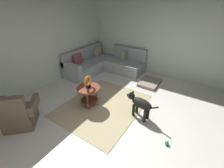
% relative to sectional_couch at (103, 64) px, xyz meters
% --- Properties ---
extents(ground_plane, '(6.00, 6.00, 0.10)m').
position_rel_sectional_couch_xyz_m(ground_plane, '(-1.99, -2.01, -0.34)').
color(ground_plane, silver).
extents(wall_back, '(6.00, 0.12, 2.70)m').
position_rel_sectional_couch_xyz_m(wall_back, '(-1.99, 0.93, 1.06)').
color(wall_back, silver).
rests_on(wall_back, ground_plane).
extents(wall_right, '(0.12, 6.00, 2.70)m').
position_rel_sectional_couch_xyz_m(wall_right, '(0.95, -2.01, 1.06)').
color(wall_right, silver).
rests_on(wall_right, ground_plane).
extents(area_rug, '(2.30, 1.90, 0.01)m').
position_rel_sectional_couch_xyz_m(area_rug, '(-1.84, -1.31, -0.29)').
color(area_rug, tan).
rests_on(area_rug, ground_plane).
extents(sectional_couch, '(2.20, 2.25, 0.88)m').
position_rel_sectional_couch_xyz_m(sectional_couch, '(0.00, 0.00, 0.00)').
color(sectional_couch, '#9EA3A8').
rests_on(sectional_couch, ground_plane).
extents(armchair, '(0.99, 0.99, 0.88)m').
position_rel_sectional_couch_xyz_m(armchair, '(-3.44, -0.22, 0.03)').
color(armchair, brown).
rests_on(armchair, ground_plane).
extents(side_table, '(0.60, 0.60, 0.54)m').
position_rel_sectional_couch_xyz_m(side_table, '(-2.00, -1.00, 0.12)').
color(side_table, brown).
rests_on(side_table, ground_plane).
extents(torus_sculpture, '(0.28, 0.08, 0.33)m').
position_rel_sectional_couch_xyz_m(torus_sculpture, '(-2.00, -1.00, 0.42)').
color(torus_sculpture, black).
rests_on(torus_sculpture, side_table).
extents(dog_bed_mat, '(0.80, 0.60, 0.09)m').
position_rel_sectional_couch_xyz_m(dog_bed_mat, '(-0.01, -1.93, -0.25)').
color(dog_bed_mat, gray).
rests_on(dog_bed_mat, ground_plane).
extents(dog, '(0.31, 0.84, 0.63)m').
position_rel_sectional_couch_xyz_m(dog, '(-1.71, -2.30, 0.09)').
color(dog, black).
rests_on(dog, ground_plane).
extents(dog_toy_ball, '(0.08, 0.08, 0.08)m').
position_rel_sectional_couch_xyz_m(dog_toy_ball, '(-2.17, -3.11, -0.25)').
color(dog_toy_ball, green).
rests_on(dog_toy_ball, ground_plane).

